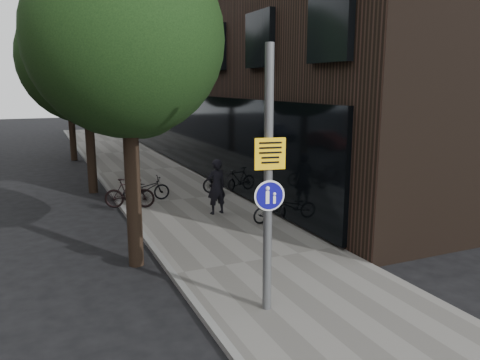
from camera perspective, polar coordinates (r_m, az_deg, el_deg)
ground at (r=8.95m, az=11.36°, el=-17.45°), size 120.00×120.00×0.00m
sidewalk at (r=17.56m, az=-7.00°, el=-2.50°), size 4.50×60.00×0.12m
curb_edge at (r=17.07m, az=-14.25°, el=-3.17°), size 0.15×60.00×0.13m
building_right_dark_brick at (r=31.57m, az=1.07°, el=20.14°), size 12.00×40.00×18.00m
street_tree_near at (r=11.19m, az=-13.45°, el=15.38°), size 4.40×4.40×7.50m
street_tree_mid at (r=19.59m, az=-18.19°, el=13.39°), size 5.00×5.00×7.80m
street_tree_far at (r=28.55m, az=-20.13°, el=12.52°), size 5.00×5.00×7.80m
signpost at (r=8.44m, az=3.44°, el=-0.18°), size 0.56×0.16×4.89m
pedestrian at (r=15.28m, az=-2.90°, el=-0.81°), size 0.72×0.52×1.82m
parked_bike_facade_near at (r=14.55m, az=4.18°, el=-3.53°), size 1.58×0.72×0.80m
parked_bike_facade_far at (r=18.30m, az=-2.09°, el=-0.11°), size 1.66×0.80×0.96m
parked_bike_curb_near at (r=17.38m, az=-11.36°, el=-1.07°), size 1.71×0.60×0.90m
parked_bike_curb_far at (r=16.50m, az=-13.32°, el=-1.59°), size 1.77×1.03×1.03m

